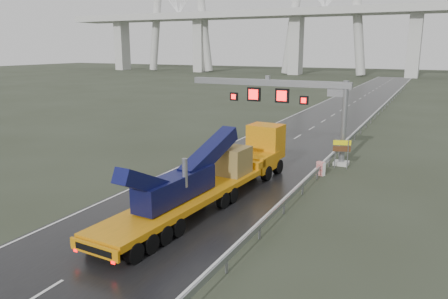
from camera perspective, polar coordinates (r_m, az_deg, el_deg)
The scene contains 7 objects.
ground at distance 25.54m, azimuth -9.22°, elevation -9.74°, with size 400.00×400.00×0.00m, color #2C3122.
road at distance 61.44m, azimuth 12.85°, elevation 3.64°, with size 11.00×200.00×0.02m, color black.
guardrail at distance 50.49m, azimuth 16.93°, elevation 2.16°, with size 0.20×140.00×1.40m, color gray, non-canonical shape.
sign_gantry at distance 39.08m, azimuth 8.60°, elevation 6.79°, with size 14.90×1.20×7.42m.
heavy_haul_truck at distance 29.46m, azimuth -0.30°, elevation -2.71°, with size 4.16×19.91×4.64m.
exit_sign_pair at distance 37.34m, azimuth 15.13°, elevation 0.13°, with size 1.38×0.52×2.47m.
striped_barrier at distance 35.30m, azimuth 12.53°, elevation -2.44°, with size 0.65×0.35×1.10m, color red.
Camera 1 is at (13.86, -19.03, 9.89)m, focal length 35.00 mm.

